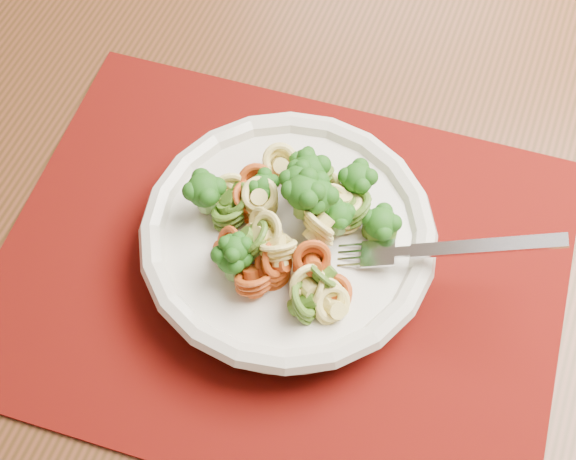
{
  "coord_description": "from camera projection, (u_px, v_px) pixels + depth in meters",
  "views": [
    {
      "loc": [
        -0.47,
        -0.91,
        1.3
      ],
      "look_at": [
        -0.47,
        -0.6,
        0.77
      ],
      "focal_mm": 50.0,
      "sensor_mm": 36.0,
      "label": 1
    }
  ],
  "objects": [
    {
      "name": "fork",
      "position": [
        378.0,
        254.0,
        0.6
      ],
      "size": [
        0.18,
        0.04,
        0.08
      ],
      "primitive_type": null,
      "rotation": [
        0.0,
        -0.35,
        -0.09
      ],
      "color": "silver",
      "rests_on": "pasta_bowl"
    },
    {
      "name": "dining_table",
      "position": [
        377.0,
        236.0,
        0.78
      ],
      "size": [
        1.58,
        1.29,
        0.73
      ],
      "rotation": [
        0.0,
        0.0,
        -0.35
      ],
      "color": "#582B18",
      "rests_on": "ground"
    },
    {
      "name": "pasta_broccoli_heap",
      "position": [
        288.0,
        226.0,
        0.61
      ],
      "size": [
        0.2,
        0.2,
        0.06
      ],
      "primitive_type": null,
      "color": "#E3D070",
      "rests_on": "pasta_bowl"
    },
    {
      "name": "placemat",
      "position": [
        281.0,
        269.0,
        0.64
      ],
      "size": [
        0.52,
        0.45,
        0.0
      ],
      "primitive_type": "cube",
      "rotation": [
        0.0,
        0.0,
        -0.28
      ],
      "color": "#500E03",
      "rests_on": "dining_table"
    },
    {
      "name": "pasta_bowl",
      "position": [
        288.0,
        238.0,
        0.62
      ],
      "size": [
        0.23,
        0.23,
        0.04
      ],
      "color": "beige",
      "rests_on": "placemat"
    }
  ]
}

